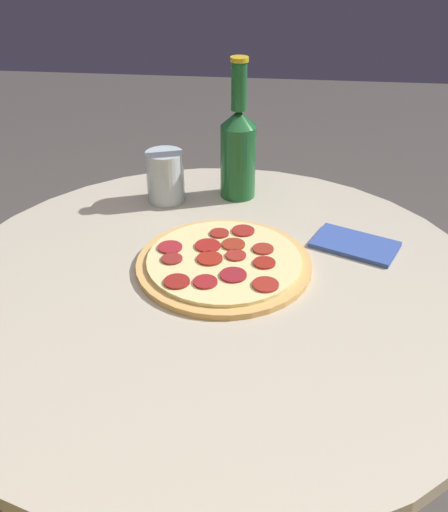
% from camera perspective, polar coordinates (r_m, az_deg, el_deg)
% --- Properties ---
extents(table, '(0.89, 0.89, 0.73)m').
position_cam_1_polar(table, '(1.01, -0.80, -10.37)').
color(table, '#B2A893').
rests_on(table, ground_plane).
extents(pizza, '(0.29, 0.29, 0.02)m').
position_cam_1_polar(pizza, '(0.94, -0.02, -0.62)').
color(pizza, tan).
rests_on(pizza, table).
extents(beer_bottle, '(0.07, 0.07, 0.27)m').
position_cam_1_polar(beer_bottle, '(1.13, 1.43, 10.72)').
color(beer_bottle, '#195628').
rests_on(beer_bottle, table).
extents(drinking_glass, '(0.07, 0.07, 0.10)m').
position_cam_1_polar(drinking_glass, '(1.14, -5.89, 7.88)').
color(drinking_glass, '#ADBCC6').
rests_on(drinking_glass, table).
extents(napkin, '(0.16, 0.13, 0.01)m').
position_cam_1_polar(napkin, '(1.02, 12.96, 1.13)').
color(napkin, '#334C99').
rests_on(napkin, table).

